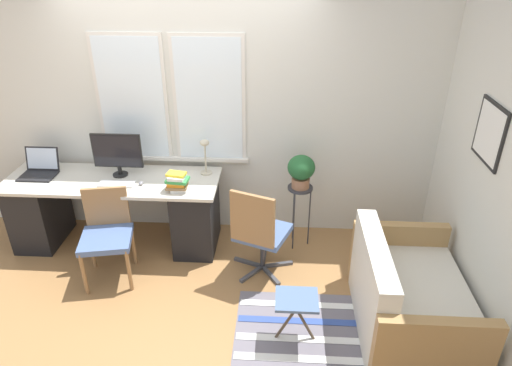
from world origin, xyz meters
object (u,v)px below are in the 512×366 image
keyboard (117,184)px  book_stack (177,182)px  office_chair_swivel (259,232)px  folding_stool (297,303)px  desk_lamp (205,151)px  desk_chair_wooden (107,233)px  potted_plant (301,170)px  laptop (40,170)px  couch_loveseat (407,300)px  monitor (117,153)px  plant_stand (300,195)px  mouse (141,183)px

keyboard → book_stack: 0.63m
office_chair_swivel → folding_stool: size_ratio=2.20×
desk_lamp → book_stack: size_ratio=1.69×
desk_chair_wooden → potted_plant: size_ratio=2.52×
laptop → couch_loveseat: bearing=-17.7°
book_stack → desk_chair_wooden: (-0.62, -0.34, -0.37)m
desk_chair_wooden → potted_plant: bearing=7.5°
laptop → couch_loveseat: laptop is taller
monitor → couch_loveseat: (2.66, -1.15, -0.72)m
book_stack → potted_plant: bearing=13.0°
folding_stool → laptop: bearing=153.2°
potted_plant → book_stack: bearing=-167.0°
couch_loveseat → plant_stand: (-0.85, 1.13, 0.31)m
keyboard → potted_plant: (1.79, 0.20, 0.11)m
laptop → book_stack: size_ratio=1.57×
monitor → couch_loveseat: 2.99m
laptop → office_chair_swivel: size_ratio=0.36×
potted_plant → desk_chair_wooden: bearing=-161.3°
plant_stand → desk_chair_wooden: bearing=-161.3°
office_chair_swivel → couch_loveseat: office_chair_swivel is taller
book_stack → plant_stand: bearing=13.0°
desk_chair_wooden → keyboard: bearing=78.9°
desk_chair_wooden → couch_loveseat: size_ratio=0.68×
plant_stand → potted_plant: 0.28m
laptop → couch_loveseat: size_ratio=0.27×
keyboard → office_chair_swivel: (1.40, -0.31, -0.29)m
book_stack → mouse: bearing=166.8°
couch_loveseat → desk_lamp: bearing=55.5°
desk_lamp → desk_chair_wooden: desk_lamp is taller
keyboard → mouse: mouse is taller
desk_chair_wooden → couch_loveseat: bearing=-22.6°
monitor → mouse: monitor is taller
potted_plant → laptop: bearing=-179.5°
book_stack → potted_plant: 1.20m
book_stack → potted_plant: potted_plant is taller
office_chair_swivel → desk_chair_wooden: bearing=25.1°
mouse → plant_stand: mouse is taller
desk_lamp → folding_stool: size_ratio=0.86×
desk_lamp → couch_loveseat: size_ratio=0.29×
keyboard → desk_lamp: bearing=19.9°
mouse → folding_stool: 1.93m
office_chair_swivel → couch_loveseat: 1.39m
office_chair_swivel → laptop: bearing=8.9°
mouse → desk_chair_wooden: (-0.23, -0.43, -0.30)m
office_chair_swivel → couch_loveseat: (1.23, -0.63, -0.20)m
monitor → potted_plant: bearing=-0.4°
keyboard → mouse: 0.24m
monitor → office_chair_swivel: size_ratio=0.52×
potted_plant → folding_stool: 1.42m
book_stack → office_chair_swivel: office_chair_swivel is taller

